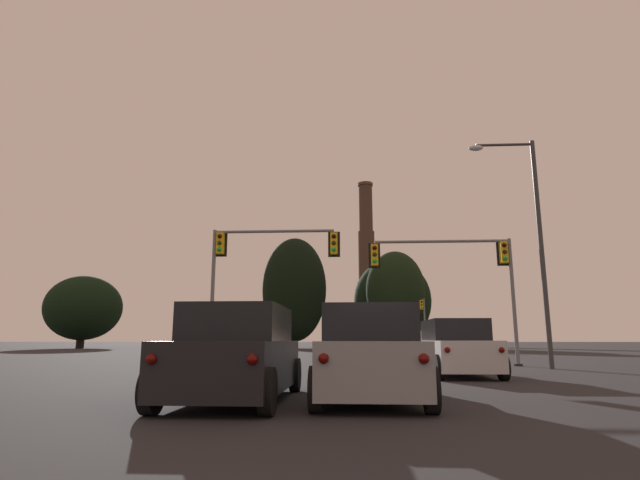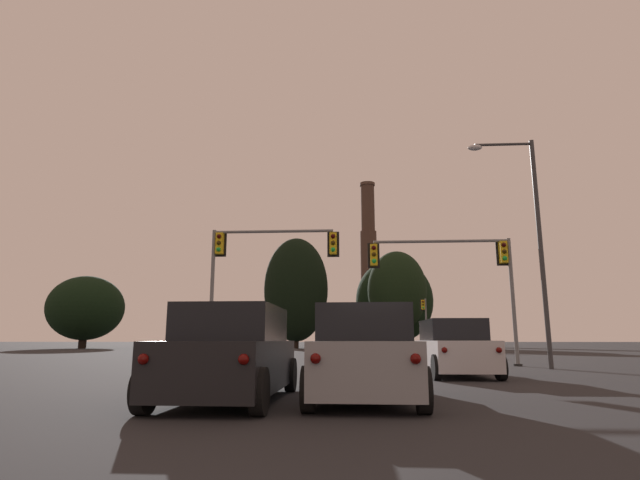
{
  "view_description": "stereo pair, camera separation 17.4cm",
  "coord_description": "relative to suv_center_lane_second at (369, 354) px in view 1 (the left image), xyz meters",
  "views": [
    {
      "loc": [
        -0.63,
        -0.95,
        1.18
      ],
      "look_at": [
        -2.38,
        29.39,
        7.28
      ],
      "focal_mm": 28.0,
      "sensor_mm": 36.0,
      "label": 1
    },
    {
      "loc": [
        -0.46,
        -0.94,
        1.18
      ],
      "look_at": [
        -2.38,
        29.39,
        7.28
      ],
      "focal_mm": 28.0,
      "sensor_mm": 36.0,
      "label": 2
    }
  ],
  "objects": [
    {
      "name": "smokestack",
      "position": [
        4.1,
        111.75,
        14.95
      ],
      "size": [
        7.56,
        7.56,
        40.36
      ],
      "color": "#3C2B22",
      "rests_on": "ground_plane"
    },
    {
      "name": "suv_center_lane_second",
      "position": [
        0.0,
        0.0,
        0.0
      ],
      "size": [
        2.17,
        4.93,
        1.86
      ],
      "rotation": [
        0.0,
        0.0,
        -0.02
      ],
      "color": "gray",
      "rests_on": "ground_plane"
    },
    {
      "name": "traffic_light_overhead_right",
      "position": [
        5.03,
        13.55,
        3.73
      ],
      "size": [
        6.96,
        0.5,
        5.97
      ],
      "color": "slate",
      "rests_on": "ground_plane"
    },
    {
      "name": "treeline_center_left",
      "position": [
        6.38,
        62.63,
        7.3
      ],
      "size": [
        8.57,
        7.72,
        13.99
      ],
      "color": "black",
      "rests_on": "ground_plane"
    },
    {
      "name": "treeline_center_right",
      "position": [
        6.44,
        68.57,
        6.31
      ],
      "size": [
        12.02,
        10.82,
        13.75
      ],
      "color": "black",
      "rests_on": "ground_plane"
    },
    {
      "name": "traffic_light_overhead_left",
      "position": [
        -4.92,
        13.08,
        4.08
      ],
      "size": [
        6.33,
        0.5,
        6.47
      ],
      "color": "slate",
      "rests_on": "ground_plane"
    },
    {
      "name": "traffic_light_far_right",
      "position": [
        7.7,
        45.0,
        2.8
      ],
      "size": [
        0.78,
        0.5,
        5.62
      ],
      "color": "slate",
      "rests_on": "ground_plane"
    },
    {
      "name": "suv_right_lane_front",
      "position": [
        3.17,
        6.97,
        0.0
      ],
      "size": [
        2.18,
        4.94,
        1.86
      ],
      "rotation": [
        0.0,
        0.0,
        0.02
      ],
      "color": "silver",
      "rests_on": "ground_plane"
    },
    {
      "name": "suv_left_lane_second",
      "position": [
        -2.64,
        -0.38,
        0.0
      ],
      "size": [
        2.13,
        4.92,
        1.86
      ],
      "rotation": [
        0.0,
        0.0,
        -0.01
      ],
      "color": "black",
      "rests_on": "ground_plane"
    },
    {
      "name": "street_lamp",
      "position": [
        7.52,
        11.16,
        5.07
      ],
      "size": [
        2.92,
        0.36,
        9.97
      ],
      "color": "#38383A",
      "rests_on": "ground_plane"
    },
    {
      "name": "treeline_far_right",
      "position": [
        -38.15,
        58.82,
        4.75
      ],
      "size": [
        10.72,
        9.65,
        10.2
      ],
      "color": "black",
      "rests_on": "ground_plane"
    },
    {
      "name": "treeline_right_mid",
      "position": [
        -8.28,
        61.35,
        7.48
      ],
      "size": [
        9.25,
        8.32,
        15.88
      ],
      "color": "black",
      "rests_on": "ground_plane"
    }
  ]
}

